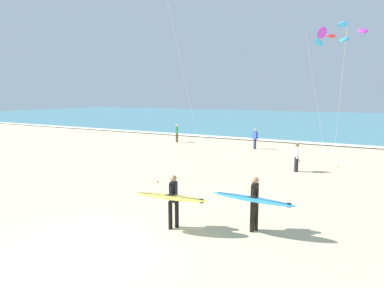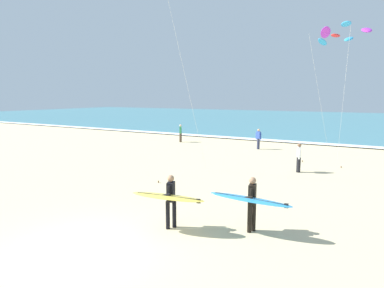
{
  "view_description": "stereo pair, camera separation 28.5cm",
  "coord_description": "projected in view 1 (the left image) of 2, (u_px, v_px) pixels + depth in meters",
  "views": [
    {
      "loc": [
        6.38,
        -5.84,
        4.11
      ],
      "look_at": [
        -0.1,
        6.0,
        2.12
      ],
      "focal_mm": 30.61,
      "sensor_mm": 36.0,
      "label": 1
    },
    {
      "loc": [
        6.63,
        -5.7,
        4.11
      ],
      "look_at": [
        -0.1,
        6.0,
        2.12
      ],
      "focal_mm": 30.61,
      "sensor_mm": 36.0,
      "label": 2
    }
  ],
  "objects": [
    {
      "name": "kite_arc_cobalt_mid",
      "position": [
        342.0,
        30.0,
        19.94
      ],
      "size": [
        3.06,
        3.23,
        8.51
      ],
      "color": "purple",
      "rests_on": "ground"
    },
    {
      "name": "bystander_green_top",
      "position": [
        177.0,
        133.0,
        29.21
      ],
      "size": [
        0.32,
        0.44,
        1.59
      ],
      "color": "#4C3D2D",
      "rests_on": "ground"
    },
    {
      "name": "bystander_white_top",
      "position": [
        297.0,
        157.0,
        17.75
      ],
      "size": [
        0.27,
        0.48,
        1.59
      ],
      "color": "black",
      "rests_on": "ground"
    },
    {
      "name": "ground_plane",
      "position": [
        87.0,
        252.0,
        8.7
      ],
      "size": [
        160.0,
        160.0,
        0.0
      ],
      "primitive_type": "plane",
      "color": "beige"
    },
    {
      "name": "surfer_trailing",
      "position": [
        172.0,
        198.0,
        9.93
      ],
      "size": [
        2.26,
        1.23,
        1.71
      ],
      "color": "black",
      "rests_on": "ground"
    },
    {
      "name": "shoreline_foam",
      "position": [
        288.0,
        141.0,
        29.19
      ],
      "size": [
        160.0,
        1.35,
        0.01
      ],
      "primitive_type": "cube",
      "color": "white",
      "rests_on": "ocean_water"
    },
    {
      "name": "ocean_water",
      "position": [
        327.0,
        120.0,
        54.97
      ],
      "size": [
        160.0,
        60.0,
        0.08
      ],
      "primitive_type": "cube",
      "color": "teal",
      "rests_on": "ground"
    },
    {
      "name": "kite_arc_scarlet_near",
      "position": [
        331.0,
        40.0,
        22.69
      ],
      "size": [
        2.44,
        5.06,
        8.31
      ],
      "color": "#2D99DB",
      "rests_on": "ground"
    },
    {
      "name": "surfer_lead",
      "position": [
        254.0,
        200.0,
        9.72
      ],
      "size": [
        2.46,
        1.09,
        1.71
      ],
      "color": "black",
      "rests_on": "ground"
    },
    {
      "name": "bystander_blue_top",
      "position": [
        255.0,
        139.0,
        25.42
      ],
      "size": [
        0.49,
        0.26,
        1.59
      ],
      "color": "#2D334C",
      "rests_on": "ground"
    }
  ]
}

